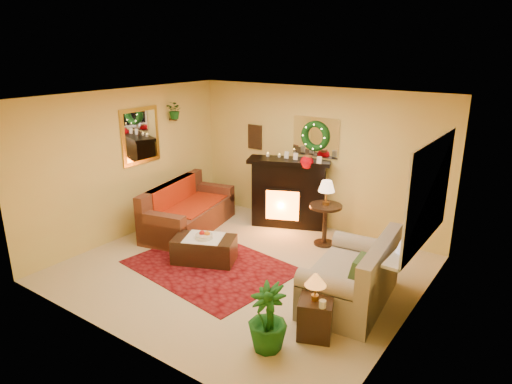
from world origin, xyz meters
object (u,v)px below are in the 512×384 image
Objects in this scene: fireplace at (289,198)px; coffee_table at (204,249)px; side_table_round at (325,227)px; loveseat at (350,273)px; end_table_square at (316,315)px; sofa at (189,207)px.

fireplace is 1.39× the size of coffee_table.
coffee_table is at bearing -126.55° from side_table_round.
fireplace reaches higher than coffee_table.
side_table_round is (-1.11, 1.46, -0.09)m from loveseat.
sofa is at bearing 155.78° from end_table_square.
end_table_square is 0.50× the size of coffee_table.
side_table_round is at bearing -45.44° from fireplace.
side_table_round is 2.65m from end_table_square.
loveseat is at bearing -18.59° from coffee_table.
loveseat is at bearing -22.25° from sofa.
end_table_square is (3.47, -1.56, -0.16)m from sofa.
end_table_square is (2.08, -2.81, -0.28)m from fireplace.
fireplace is at bearing 29.56° from sofa.
loveseat reaches higher than side_table_round.
fireplace is (1.39, 1.25, 0.12)m from sofa.
coffee_table is (-0.28, -2.09, -0.34)m from fireplace.
fireplace reaches higher than loveseat.
fireplace reaches higher than end_table_square.
fireplace is at bearing 58.07° from coffee_table.
end_table_square is at bearing -76.38° from fireplace.
side_table_round reaches higher than end_table_square.
end_table_square is (1.11, -2.40, -0.05)m from side_table_round.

